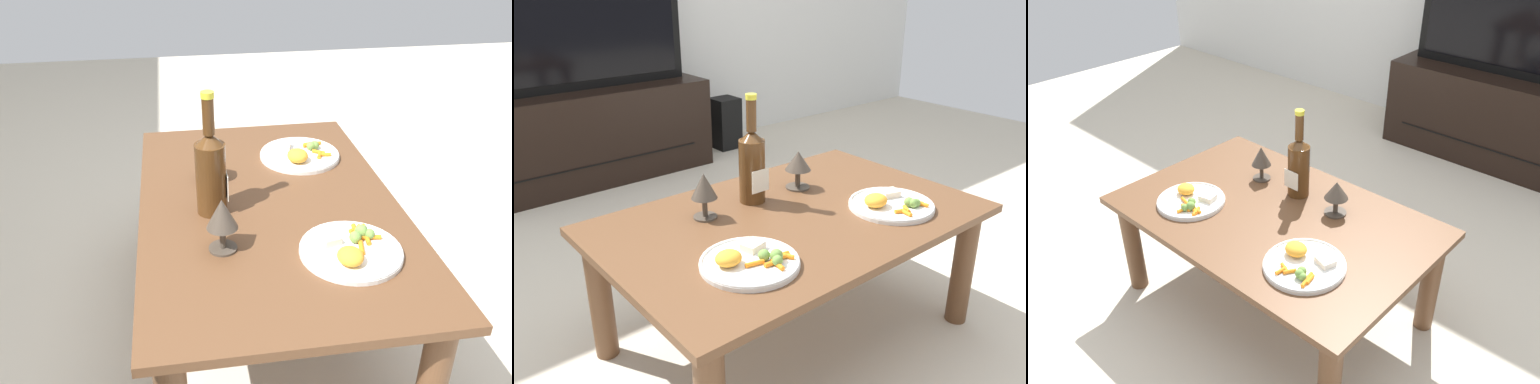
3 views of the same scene
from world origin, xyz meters
The scene contains 7 objects.
ground_plane centered at (0.00, 0.00, 0.00)m, with size 6.40×6.40×0.00m, color beige.
dining_table centered at (0.00, 0.00, 0.36)m, with size 1.13×0.72×0.44m.
wine_bottle centered at (-0.02, 0.16, 0.56)m, with size 0.08×0.08×0.34m.
goblet_left centered at (-0.21, 0.15, 0.53)m, with size 0.08×0.08×0.14m.
goblet_right centered at (0.16, 0.15, 0.52)m, with size 0.09×0.09×0.13m.
dinner_plate_left centered at (-0.28, -0.15, 0.45)m, with size 0.25×0.25×0.05m.
dinner_plate_right centered at (0.27, -0.15, 0.45)m, with size 0.26×0.26×0.05m.
Camera 1 is at (-1.31, 0.25, 1.22)m, focal length 38.35 mm.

